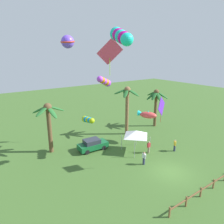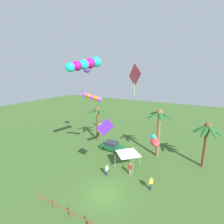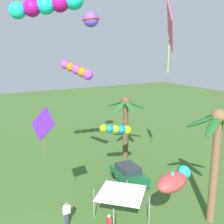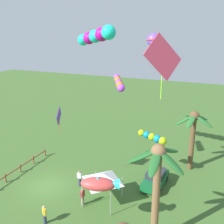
{
  "view_description": "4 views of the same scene",
  "coord_description": "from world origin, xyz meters",
  "views": [
    {
      "loc": [
        -16.52,
        -12.43,
        12.45
      ],
      "look_at": [
        -3.83,
        5.62,
        6.07
      ],
      "focal_mm": 33.13,
      "sensor_mm": 36.0,
      "label": 1
    },
    {
      "loc": [
        8.39,
        -13.18,
        12.97
      ],
      "look_at": [
        -2.41,
        6.18,
        7.6
      ],
      "focal_mm": 26.61,
      "sensor_mm": 36.0,
      "label": 2
    },
    {
      "loc": [
        13.78,
        -2.38,
        11.09
      ],
      "look_at": [
        -2.76,
        7.02,
        6.72
      ],
      "focal_mm": 44.13,
      "sensor_mm": 36.0,
      "label": 3
    },
    {
      "loc": [
        18.19,
        14.66,
        14.41
      ],
      "look_at": [
        -2.19,
        5.85,
        7.56
      ],
      "focal_mm": 42.9,
      "sensor_mm": 36.0,
      "label": 4
    }
  ],
  "objects": [
    {
      "name": "spectator_0",
      "position": [
        -1.29,
        2.87,
        0.81
      ],
      "size": [
        0.26,
        0.55,
        1.59
      ],
      "color": "#2D3351",
      "rests_on": "ground"
    },
    {
      "name": "kite_tube_3",
      "position": [
        -4.46,
        3.38,
        13.88
      ],
      "size": [
        2.55,
        4.48,
        1.91
      ],
      "color": "#17D6BC"
    },
    {
      "name": "kite_tube_1",
      "position": [
        -4.94,
        5.4,
        9.58
      ],
      "size": [
        2.33,
        1.79,
        1.34
      ],
      "color": "#B33EE2"
    },
    {
      "name": "kite_fish_4",
      "position": [
        3.42,
        7.39,
        4.06
      ],
      "size": [
        2.06,
        2.97,
        1.17
      ],
      "color": "#D2403E"
    },
    {
      "name": "kite_ball_6",
      "position": [
        -7.69,
        7.83,
        13.47
      ],
      "size": [
        2.01,
        2.01,
        1.29
      ],
      "color": "#7247EE"
    },
    {
      "name": "kite_tube_0",
      "position": [
        -5.17,
        8.87,
        4.54
      ],
      "size": [
        0.94,
        2.89,
        1.13
      ],
      "color": "#9AB711"
    },
    {
      "name": "kite_diamond_2",
      "position": [
        -0.86,
        10.36,
        12.49
      ],
      "size": [
        2.75,
        2.14,
        4.76
      ],
      "color": "#E23F5F"
    },
    {
      "name": "parked_car_0",
      "position": [
        -4.24,
        9.5,
        0.75
      ],
      "size": [
        3.98,
        1.9,
        1.51
      ],
      "color": "#145B2D",
      "rests_on": "ground"
    },
    {
      "name": "palm_tree_0",
      "position": [
        2.95,
        11.25,
        5.47
      ],
      "size": [
        3.93,
        3.85,
        7.57
      ],
      "color": "brown",
      "rests_on": "ground"
    },
    {
      "name": "palm_tree_2",
      "position": [
        -8.93,
        12.1,
        4.73
      ],
      "size": [
        4.03,
        3.9,
        6.52
      ],
      "color": "brown",
      "rests_on": "ground"
    },
    {
      "name": "festival_tent",
      "position": [
        0.19,
        6.01,
        2.47
      ],
      "size": [
        2.86,
        2.86,
        2.85
      ],
      "color": "#9E9EA3",
      "rests_on": "ground"
    },
    {
      "name": "kite_diamond_5",
      "position": [
        -0.54,
        1.46,
        7.1
      ],
      "size": [
        1.81,
        0.81,
        2.71
      ],
      "color": "#5B22B3"
    }
  ]
}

